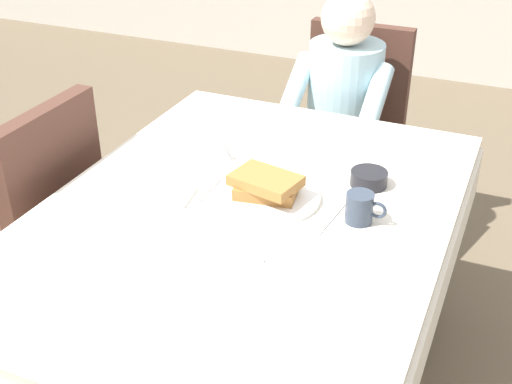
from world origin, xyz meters
The scene contains 13 objects.
dining_table_main centered at (0.00, 0.00, 0.65)m, with size 1.12×1.52×0.74m.
chair_diner centered at (-0.03, 1.17, 0.53)m, with size 0.44×0.45×0.93m.
diner_person centered at (-0.03, 1.01, 0.67)m, with size 0.40×0.43×1.12m.
chair_left_side centered at (-0.77, 0.00, 0.53)m, with size 0.45×0.44×0.93m.
plate_breakfast centered at (0.05, 0.08, 0.75)m, with size 0.28×0.28×0.02m, color white.
breakfast_stack centered at (0.03, 0.07, 0.79)m, with size 0.21×0.16×0.06m.
cup_coffee centered at (0.31, 0.07, 0.78)m, with size 0.11×0.08×0.08m.
bowl_butter centered at (0.28, 0.28, 0.76)m, with size 0.11×0.11×0.04m, color black.
syrup_pitcher centered at (-0.19, 0.25, 0.78)m, with size 0.08×0.08×0.07m.
fork_left_of_plate centered at (-0.14, 0.06, 0.74)m, with size 0.18×0.01×0.01m, color silver.
knife_right_of_plate centered at (0.24, 0.06, 0.74)m, with size 0.20×0.01×0.01m, color silver.
spoon_near_edge centered at (0.07, -0.21, 0.74)m, with size 0.15×0.01×0.01m, color silver.
napkin_folded centered at (-0.25, -0.02, 0.74)m, with size 0.17×0.12×0.01m, color white.
Camera 1 is at (0.66, -1.45, 1.72)m, focal length 46.90 mm.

